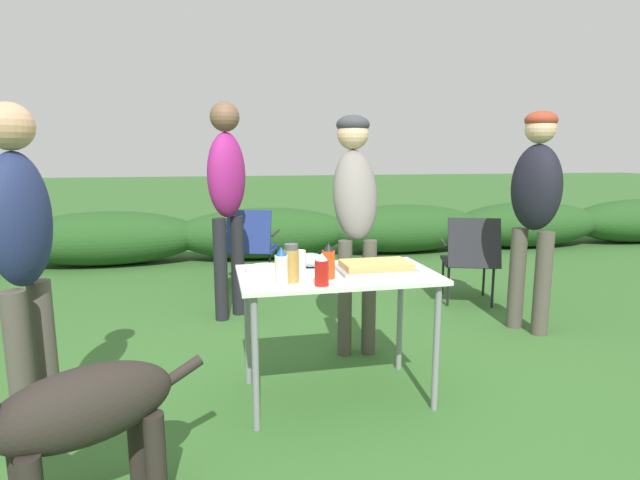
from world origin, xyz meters
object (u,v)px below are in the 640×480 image
(standing_person_in_dark_puffer, at_px, (21,244))
(paper_cup_stack, at_px, (299,263))
(ketchup_bottle, at_px, (322,270))
(food_tray, at_px, (376,267))
(standing_person_in_olive_jacket, at_px, (535,199))
(folding_table, at_px, (337,286))
(spice_jar, at_px, (291,264))
(mayo_bottle, at_px, (281,267))
(mixing_bowl, at_px, (310,260))
(plate_stack, at_px, (266,270))
(standing_person_in_navy_coat, at_px, (355,200))
(dog, at_px, (67,416))
(standing_person_in_red_jacket, at_px, (227,189))
(camp_chair_green_behind_table, at_px, (252,243))
(camp_chair_near_hedge, at_px, (470,255))
(hot_sauce_bottle, at_px, (328,262))

(standing_person_in_dark_puffer, bearing_deg, paper_cup_stack, -70.83)
(ketchup_bottle, xyz_separation_m, standing_person_in_dark_puffer, (-1.41, 0.14, 0.17))
(food_tray, bearing_deg, standing_person_in_olive_jacket, 26.26)
(ketchup_bottle, bearing_deg, standing_person_in_dark_puffer, 174.27)
(folding_table, bearing_deg, standing_person_in_dark_puffer, -175.82)
(spice_jar, distance_m, mayo_bottle, 0.08)
(standing_person_in_olive_jacket, bearing_deg, mixing_bowl, -98.94)
(plate_stack, height_order, standing_person_in_olive_jacket, standing_person_in_olive_jacket)
(standing_person_in_navy_coat, bearing_deg, spice_jar, -118.15)
(mixing_bowl, distance_m, dog, 1.51)
(plate_stack, height_order, mayo_bottle, mayo_bottle)
(mayo_bottle, relative_size, standing_person_in_red_jacket, 0.11)
(ketchup_bottle, height_order, camp_chair_green_behind_table, ketchup_bottle)
(standing_person_in_olive_jacket, bearing_deg, dog, -88.10)
(standing_person_in_navy_coat, height_order, camp_chair_green_behind_table, standing_person_in_navy_coat)
(paper_cup_stack, xyz_separation_m, spice_jar, (-0.06, -0.11, 0.03))
(folding_table, bearing_deg, spice_jar, -152.06)
(plate_stack, distance_m, standing_person_in_navy_coat, 0.98)
(mixing_bowl, distance_m, mayo_bottle, 0.45)
(paper_cup_stack, distance_m, spice_jar, 0.13)
(standing_person_in_olive_jacket, height_order, camp_chair_near_hedge, standing_person_in_olive_jacket)
(food_tray, relative_size, hot_sauce_bottle, 2.26)
(folding_table, xyz_separation_m, mayo_bottle, (-0.34, -0.20, 0.17))
(ketchup_bottle, bearing_deg, standing_person_in_navy_coat, 64.85)
(ketchup_bottle, relative_size, dog, 0.17)
(standing_person_in_navy_coat, relative_size, camp_chair_green_behind_table, 2.01)
(mixing_bowl, relative_size, standing_person_in_olive_jacket, 0.11)
(mixing_bowl, xyz_separation_m, ketchup_bottle, (-0.03, -0.44, 0.04))
(mixing_bowl, distance_m, camp_chair_near_hedge, 2.23)
(paper_cup_stack, relative_size, hot_sauce_bottle, 0.74)
(camp_chair_near_hedge, bearing_deg, mayo_bottle, -120.72)
(mixing_bowl, bearing_deg, standing_person_in_red_jacket, 106.93)
(mixing_bowl, bearing_deg, ketchup_bottle, -93.31)
(folding_table, distance_m, food_tray, 0.25)
(standing_person_in_navy_coat, distance_m, standing_person_in_dark_puffer, 2.03)
(mayo_bottle, bearing_deg, hot_sauce_bottle, 17.15)
(plate_stack, height_order, standing_person_in_dark_puffer, standing_person_in_dark_puffer)
(plate_stack, xyz_separation_m, standing_person_in_olive_jacket, (2.15, 0.65, 0.30))
(mixing_bowl, distance_m, camp_chair_green_behind_table, 2.41)
(food_tray, relative_size, plate_stack, 1.84)
(folding_table, xyz_separation_m, paper_cup_stack, (-0.23, -0.04, 0.15))
(paper_cup_stack, bearing_deg, mixing_bowl, 64.38)
(mixing_bowl, xyz_separation_m, paper_cup_stack, (-0.11, -0.22, 0.03))
(food_tray, distance_m, mayo_bottle, 0.60)
(spice_jar, distance_m, standing_person_in_navy_coat, 1.06)
(standing_person_in_navy_coat, xyz_separation_m, standing_person_in_red_jacket, (-0.85, 0.89, 0.03))
(mayo_bottle, bearing_deg, plate_stack, 99.20)
(plate_stack, bearing_deg, hot_sauce_bottle, -33.98)
(standing_person_in_red_jacket, relative_size, standing_person_in_dark_puffer, 1.12)
(food_tray, relative_size, mayo_bottle, 2.22)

